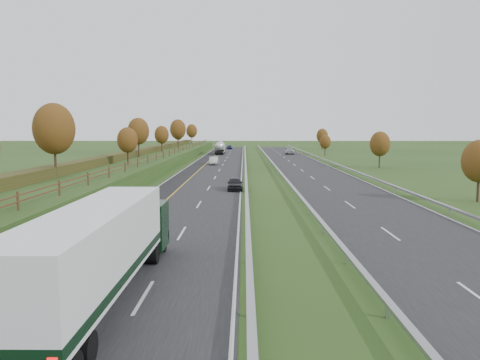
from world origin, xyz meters
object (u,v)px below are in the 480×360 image
object	(u,v)px
car_dark_near	(235,184)
car_oncoming	(290,151)
box_lorry	(104,248)
car_silver_mid	(214,161)
car_small_far	(229,147)
road_tanker	(220,147)

from	to	relation	value
car_dark_near	car_oncoming	xyz separation A→B (m)	(13.73, 76.24, 0.01)
box_lorry	car_silver_mid	size ratio (longest dim) A/B	3.53
car_dark_near	box_lorry	bearing A→B (deg)	-98.56
car_oncoming	car_small_far	bearing A→B (deg)	-53.57
car_silver_mid	car_oncoming	size ratio (longest dim) A/B	0.86
car_silver_mid	car_small_far	xyz separation A→B (m)	(0.89, 69.88, -0.12)
car_small_far	car_silver_mid	bearing A→B (deg)	-97.54
box_lorry	car_oncoming	size ratio (longest dim) A/B	3.05
road_tanker	box_lorry	bearing A→B (deg)	-89.38
car_silver_mid	car_small_far	bearing A→B (deg)	89.21
road_tanker	car_silver_mid	bearing A→B (deg)	-88.82
car_small_far	car_oncoming	size ratio (longest dim) A/B	0.82
car_dark_near	car_silver_mid	bearing A→B (deg)	96.15
car_dark_near	car_silver_mid	xyz separation A→B (m)	(-4.95, 38.29, 0.03)
box_lorry	car_small_far	size ratio (longest dim) A/B	3.71
car_silver_mid	car_dark_near	bearing A→B (deg)	-82.69
car_silver_mid	car_small_far	world-z (taller)	car_silver_mid
box_lorry	car_small_far	xyz separation A→B (m)	(0.48, 143.40, -1.65)
road_tanker	car_silver_mid	xyz separation A→B (m)	(0.81, -39.07, -1.06)
road_tanker	car_silver_mid	size ratio (longest dim) A/B	2.43
car_dark_near	car_silver_mid	size ratio (longest dim) A/B	0.93
car_small_far	car_oncoming	bearing A→B (deg)	-67.68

